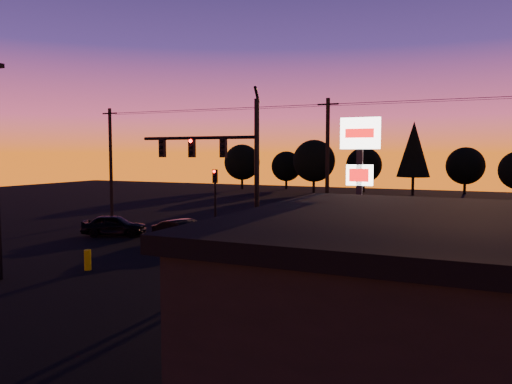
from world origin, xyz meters
TOP-DOWN VIEW (x-y plane):
  - ground at (0.00, 0.00)m, footprint 120.00×120.00m
  - lane_arrow at (0.50, 1.67)m, footprint 1.20×3.10m
  - traffic_signal_mast at (-0.10, 3.99)m, footprint 6.79×0.52m
  - secondary_signal at (-5.00, 11.49)m, footprint 0.30×0.31m
  - pylon_sign at (7.00, 1.50)m, footprint 1.50×0.28m
  - utility_pole_0 at (-16.00, 14.00)m, footprint 1.40×0.26m
  - utility_pole_1 at (2.00, 14.00)m, footprint 1.40×0.26m
  - power_wires at (2.00, 14.00)m, footprint 36.00×1.22m
  - bollard at (-5.31, -0.06)m, footprint 0.32×0.32m
  - tree_0 at (-22.00, 50.00)m, footprint 5.36×5.36m
  - tree_1 at (-16.00, 53.00)m, footprint 4.54×4.54m
  - tree_2 at (-10.00, 48.00)m, footprint 5.77×5.78m
  - tree_3 at (-4.00, 52.00)m, footprint 4.95×4.95m
  - tree_4 at (3.00, 49.00)m, footprint 4.18×4.18m
  - tree_5 at (9.00, 54.00)m, footprint 4.95×4.95m
  - car_left at (-10.68, 8.06)m, footprint 4.46×3.19m
  - car_mid at (-4.77, 7.39)m, footprint 4.64×2.55m
  - car_right at (4.90, 8.69)m, footprint 4.65×3.04m
  - suv_parked at (11.14, -2.17)m, footprint 3.43×5.90m

SIDE VIEW (x-z plane):
  - ground at x=0.00m, z-range 0.00..0.00m
  - lane_arrow at x=0.50m, z-range 0.00..0.01m
  - bollard at x=-5.31m, z-range 0.00..0.95m
  - car_right at x=4.90m, z-range 0.00..1.25m
  - car_left at x=-10.68m, z-range 0.00..1.41m
  - car_mid at x=-4.77m, z-range 0.00..1.45m
  - suv_parked at x=11.14m, z-range 0.00..1.54m
  - secondary_signal at x=-5.00m, z-range 0.69..5.04m
  - tree_1 at x=-16.00m, z-range 0.58..6.29m
  - tree_3 at x=-4.00m, z-range 0.63..6.86m
  - tree_5 at x=9.00m, z-range 0.63..6.86m
  - tree_0 at x=-22.00m, z-range 0.69..7.43m
  - tree_2 at x=-10.00m, z-range 0.74..8.00m
  - utility_pole_0 at x=-16.00m, z-range 0.09..9.09m
  - utility_pole_1 at x=2.00m, z-range 0.09..9.09m
  - pylon_sign at x=7.00m, z-range 1.51..8.31m
  - traffic_signal_mast at x=-0.10m, z-range 0.65..9.23m
  - tree_4 at x=3.00m, z-range 1.18..10.68m
  - power_wires at x=2.00m, z-range 8.53..8.60m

